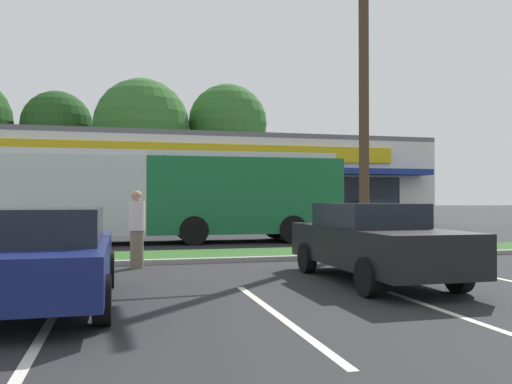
# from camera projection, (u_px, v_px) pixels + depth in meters

# --- Properties ---
(grass_median) EXTENTS (56.00, 2.20, 0.12)m
(grass_median) POSITION_uv_depth(u_px,v_px,m) (216.00, 255.00, 14.45)
(grass_median) COLOR #2D5B23
(grass_median) RESTS_ON ground_plane
(curb_lip) EXTENTS (56.00, 0.24, 0.12)m
(curb_lip) POSITION_uv_depth(u_px,v_px,m) (225.00, 260.00, 13.26)
(curb_lip) COLOR #99968C
(curb_lip) RESTS_ON ground_plane
(parking_stripe_0) EXTENTS (0.12, 4.80, 0.01)m
(parking_stripe_0) POSITION_uv_depth(u_px,v_px,m) (35.00, 348.00, 5.60)
(parking_stripe_0) COLOR silver
(parking_stripe_0) RESTS_ON ground_plane
(parking_stripe_1) EXTENTS (0.12, 4.80, 0.01)m
(parking_stripe_1) POSITION_uv_depth(u_px,v_px,m) (279.00, 316.00, 7.18)
(parking_stripe_1) COLOR silver
(parking_stripe_1) RESTS_ON ground_plane
(parking_stripe_2) EXTENTS (0.12, 4.80, 0.01)m
(parking_stripe_2) POSITION_uv_depth(u_px,v_px,m) (481.00, 323.00, 6.72)
(parking_stripe_2) COLOR silver
(parking_stripe_2) RESTS_ON ground_plane
(storefront_building) EXTENTS (31.87, 11.53, 5.54)m
(storefront_building) POSITION_uv_depth(u_px,v_px,m) (178.00, 181.00, 35.20)
(storefront_building) COLOR silver
(storefront_building) RESTS_ON ground_plane
(tree_mid_left) EXTENTS (5.67, 5.67, 10.39)m
(tree_mid_left) POSITION_uv_depth(u_px,v_px,m) (57.00, 126.00, 43.41)
(tree_mid_left) COLOR #473323
(tree_mid_left) RESTS_ON ground_plane
(tree_mid) EXTENTS (7.50, 7.50, 11.08)m
(tree_mid) POSITION_uv_depth(u_px,v_px,m) (142.00, 126.00, 42.05)
(tree_mid) COLOR #473323
(tree_mid) RESTS_ON ground_plane
(tree_mid_right) EXTENTS (6.59, 6.59, 11.25)m
(tree_mid_right) POSITION_uv_depth(u_px,v_px,m) (228.00, 124.00, 44.82)
(tree_mid_right) COLOR #473323
(tree_mid_right) RESTS_ON ground_plane
(utility_pole) EXTENTS (3.04, 2.40, 10.61)m
(utility_pole) POSITION_uv_depth(u_px,v_px,m) (360.00, 61.00, 15.78)
(utility_pole) COLOR #4C3826
(utility_pole) RESTS_ON ground_plane
(city_bus) EXTENTS (12.90, 2.95, 3.25)m
(city_bus) POSITION_uv_depth(u_px,v_px,m) (164.00, 194.00, 19.17)
(city_bus) COLOR #196638
(city_bus) RESTS_ON ground_plane
(car_0) EXTENTS (1.97, 4.73, 1.44)m
(car_0) POSITION_uv_depth(u_px,v_px,m) (43.00, 256.00, 7.79)
(car_0) COLOR navy
(car_0) RESTS_ON ground_plane
(car_2) EXTENTS (4.56, 1.96, 1.49)m
(car_2) POSITION_uv_depth(u_px,v_px,m) (171.00, 217.00, 25.11)
(car_2) COLOR #B7B7BC
(car_2) RESTS_ON ground_plane
(car_3) EXTENTS (4.18, 2.00, 1.58)m
(car_3) POSITION_uv_depth(u_px,v_px,m) (370.00, 214.00, 28.13)
(car_3) COLOR #0C3F1E
(car_3) RESTS_ON ground_plane
(car_5) EXTENTS (1.88, 4.70, 1.49)m
(car_5) POSITION_uv_depth(u_px,v_px,m) (373.00, 241.00, 10.23)
(car_5) COLOR black
(car_5) RESTS_ON ground_plane
(pedestrian_near_bench) EXTENTS (0.36, 0.36, 1.77)m
(pedestrian_near_bench) POSITION_uv_depth(u_px,v_px,m) (137.00, 229.00, 12.19)
(pedestrian_near_bench) COLOR #726651
(pedestrian_near_bench) RESTS_ON ground_plane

